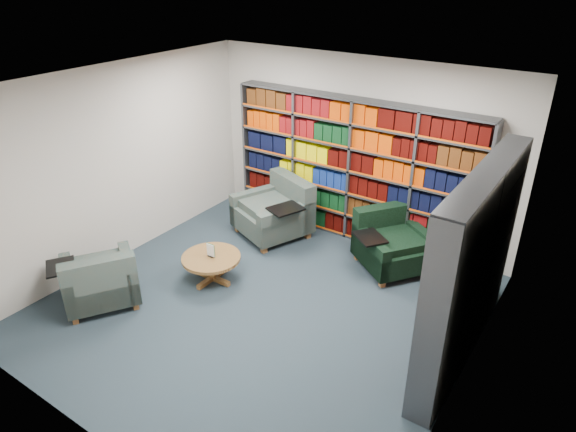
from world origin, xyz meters
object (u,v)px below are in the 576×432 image
Objects in this scene: chair_teal_left at (277,212)px; chair_teal_front at (100,283)px; coffee_table at (211,261)px; chair_green_right at (391,244)px.

chair_teal_left is 1.10× the size of chair_teal_front.
chair_teal_left is 1.67× the size of coffee_table.
chair_teal_front is (-0.76, -2.83, -0.04)m from chair_teal_left.
chair_green_right is 1.06× the size of chair_teal_front.
chair_teal_front is at bearing -132.05° from chair_green_right.
coffee_table is (0.80, 1.20, -0.02)m from chair_teal_front.
chair_teal_left is at bearing 75.01° from chair_teal_front.
chair_green_right is 2.56m from coffee_table.
chair_green_right is at bearing 43.24° from coffee_table.
chair_green_right is 1.60× the size of coffee_table.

